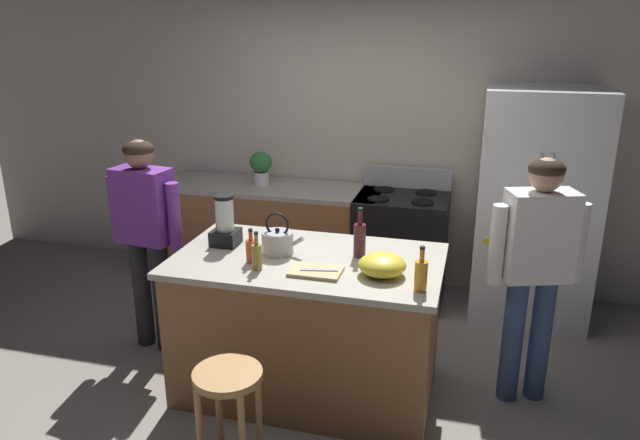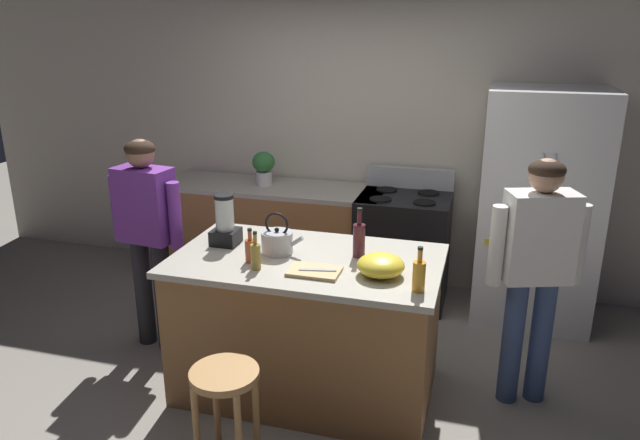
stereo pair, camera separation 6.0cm
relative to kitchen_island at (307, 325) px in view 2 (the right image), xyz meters
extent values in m
plane|color=gray|center=(0.00, 0.00, -0.47)|extent=(14.00, 14.00, 0.00)
cube|color=beige|center=(0.00, 1.95, 0.88)|extent=(8.00, 0.10, 2.70)
cube|color=#9E6B3D|center=(0.00, 0.00, -0.02)|extent=(1.60, 0.90, 0.89)
cube|color=#B2AD9E|center=(0.00, 0.00, 0.44)|extent=(1.66, 0.96, 0.04)
cube|color=#9E6B3D|center=(-0.80, 1.55, -0.02)|extent=(2.00, 0.64, 0.89)
cube|color=#B2AD9E|center=(-0.80, 1.55, 0.44)|extent=(2.00, 0.64, 0.04)
cube|color=silver|center=(1.44, 1.50, 0.46)|extent=(0.90, 0.70, 1.86)
cylinder|color=#B7BABF|center=(1.40, 1.13, 0.55)|extent=(0.02, 0.02, 0.84)
cylinder|color=#B7BABF|center=(1.48, 1.13, 0.55)|extent=(0.02, 0.02, 0.84)
cube|color=yellow|center=(1.08, 1.15, 0.27)|extent=(0.05, 0.01, 0.05)
cube|color=purple|center=(1.62, 1.15, 0.66)|extent=(0.05, 0.01, 0.05)
cube|color=orange|center=(1.19, 1.15, 0.32)|extent=(0.05, 0.01, 0.05)
cube|color=black|center=(0.39, 1.52, 0.00)|extent=(0.76, 0.64, 0.93)
cube|color=black|center=(0.39, 1.20, -0.05)|extent=(0.60, 0.01, 0.24)
cube|color=#B7BABF|center=(0.39, 1.81, 0.55)|extent=(0.76, 0.06, 0.18)
cylinder|color=black|center=(0.21, 1.37, 0.47)|extent=(0.18, 0.18, 0.01)
cylinder|color=black|center=(0.57, 1.37, 0.47)|extent=(0.18, 0.18, 0.01)
cylinder|color=black|center=(0.21, 1.67, 0.47)|extent=(0.18, 0.18, 0.01)
cylinder|color=black|center=(0.57, 1.67, 0.47)|extent=(0.18, 0.18, 0.01)
cylinder|color=#26262B|center=(-1.35, 0.25, -0.05)|extent=(0.15, 0.15, 0.84)
cylinder|color=#26262B|center=(-1.17, 0.23, -0.05)|extent=(0.15, 0.15, 0.84)
cube|color=#723399|center=(-1.26, 0.24, 0.63)|extent=(0.43, 0.27, 0.53)
cylinder|color=#723399|center=(-1.51, 0.27, 0.58)|extent=(0.10, 0.10, 0.48)
cylinder|color=#723399|center=(-1.01, 0.21, 0.58)|extent=(0.10, 0.10, 0.48)
sphere|color=#8C664C|center=(-1.26, 0.24, 1.00)|extent=(0.22, 0.22, 0.20)
ellipsoid|color=#332319|center=(-1.26, 0.24, 1.03)|extent=(0.24, 0.24, 0.12)
cylinder|color=#384C7A|center=(1.44, 0.30, -0.05)|extent=(0.17, 0.17, 0.84)
cylinder|color=#384C7A|center=(1.27, 0.24, -0.05)|extent=(0.17, 0.17, 0.84)
cube|color=white|center=(1.36, 0.27, 0.64)|extent=(0.45, 0.34, 0.55)
cylinder|color=white|center=(1.60, 0.35, 0.59)|extent=(0.11, 0.11, 0.49)
cylinder|color=white|center=(1.12, 0.18, 0.59)|extent=(0.11, 0.11, 0.49)
sphere|color=tan|center=(1.36, 0.27, 1.02)|extent=(0.25, 0.25, 0.20)
ellipsoid|color=#332319|center=(1.36, 0.27, 1.05)|extent=(0.27, 0.27, 0.12)
cylinder|color=#B7844C|center=(-0.17, -0.88, 0.14)|extent=(0.36, 0.36, 0.04)
cylinder|color=#B7844C|center=(-0.29, -1.00, -0.17)|extent=(0.04, 0.04, 0.59)
cylinder|color=#B7844C|center=(-0.29, -0.76, -0.17)|extent=(0.04, 0.04, 0.59)
cylinder|color=#B7844C|center=(-0.06, -0.76, -0.17)|extent=(0.04, 0.04, 0.59)
cylinder|color=silver|center=(-0.88, 1.55, 0.52)|extent=(0.14, 0.14, 0.12)
ellipsoid|color=#337A38|center=(-0.88, 1.55, 0.67)|extent=(0.20, 0.20, 0.18)
cube|color=black|center=(-0.58, 0.09, 0.51)|extent=(0.17, 0.17, 0.10)
cylinder|color=silver|center=(-0.58, 0.09, 0.67)|extent=(0.12, 0.12, 0.21)
cylinder|color=black|center=(-0.58, 0.09, 0.79)|extent=(0.12, 0.12, 0.02)
cylinder|color=#B24C26|center=(-0.31, -0.16, 0.53)|extent=(0.06, 0.06, 0.14)
cylinder|color=#B24C26|center=(-0.31, -0.16, 0.63)|extent=(0.02, 0.02, 0.06)
cylinder|color=black|center=(-0.31, -0.16, 0.67)|extent=(0.03, 0.03, 0.02)
cylinder|color=olive|center=(-0.24, -0.25, 0.54)|extent=(0.06, 0.06, 0.15)
cylinder|color=olive|center=(-0.24, -0.25, 0.65)|extent=(0.02, 0.02, 0.07)
cylinder|color=black|center=(-0.24, -0.25, 0.69)|extent=(0.03, 0.03, 0.02)
cylinder|color=#471923|center=(0.31, 0.11, 0.57)|extent=(0.08, 0.08, 0.21)
cylinder|color=#471923|center=(0.31, 0.11, 0.72)|extent=(0.03, 0.03, 0.09)
cylinder|color=black|center=(0.31, 0.11, 0.77)|extent=(0.03, 0.03, 0.02)
cylinder|color=orange|center=(0.72, -0.29, 0.55)|extent=(0.07, 0.07, 0.17)
cylinder|color=orange|center=(0.72, -0.29, 0.67)|extent=(0.03, 0.03, 0.07)
cylinder|color=black|center=(0.72, -0.29, 0.71)|extent=(0.03, 0.03, 0.02)
ellipsoid|color=yellow|center=(0.49, -0.14, 0.53)|extent=(0.28, 0.28, 0.12)
cylinder|color=#B7BABF|center=(-0.20, 0.03, 0.53)|extent=(0.20, 0.20, 0.14)
sphere|color=black|center=(-0.20, 0.03, 0.62)|extent=(0.03, 0.03, 0.03)
cylinder|color=#B7BABF|center=(-0.07, 0.03, 0.56)|extent=(0.09, 0.03, 0.08)
torus|color=black|center=(-0.20, 0.03, 0.65)|extent=(0.16, 0.02, 0.16)
cube|color=tan|center=(0.11, -0.21, 0.47)|extent=(0.30, 0.20, 0.02)
cube|color=#B7BABF|center=(0.13, -0.21, 0.49)|extent=(0.22, 0.07, 0.01)
camera|label=1|loc=(0.97, -3.32, 1.87)|focal=33.76mm
camera|label=2|loc=(1.03, -3.30, 1.87)|focal=33.76mm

